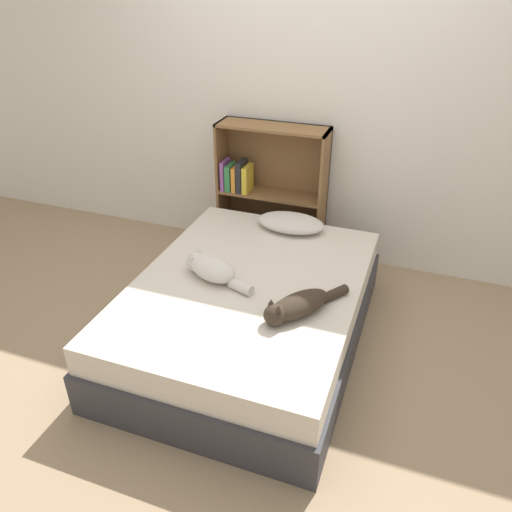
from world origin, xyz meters
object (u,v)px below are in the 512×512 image
object	(u,v)px
bed	(249,312)
cat_dark	(297,306)
pillow	(291,223)
cat_light	(211,268)
bookshelf	(269,189)

from	to	relation	value
bed	cat_dark	xyz separation A→B (m)	(0.36, -0.21, 0.29)
bed	pillow	xyz separation A→B (m)	(0.05, 0.73, 0.28)
pillow	cat_dark	distance (m)	1.00
bed	cat_dark	size ratio (longest dim) A/B	3.62
cat_light	cat_dark	world-z (taller)	cat_light
cat_dark	bookshelf	distance (m)	1.48
cat_light	bed	bearing A→B (deg)	-151.03
pillow	bookshelf	distance (m)	0.51
pillow	cat_dark	size ratio (longest dim) A/B	0.96
bed	cat_dark	distance (m)	0.51
bed	bookshelf	world-z (taller)	bookshelf
cat_dark	bookshelf	size ratio (longest dim) A/B	0.47
pillow	bookshelf	xyz separation A→B (m)	(-0.30, 0.40, 0.05)
pillow	cat_light	xyz separation A→B (m)	(-0.27, -0.77, 0.02)
cat_light	bookshelf	world-z (taller)	bookshelf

